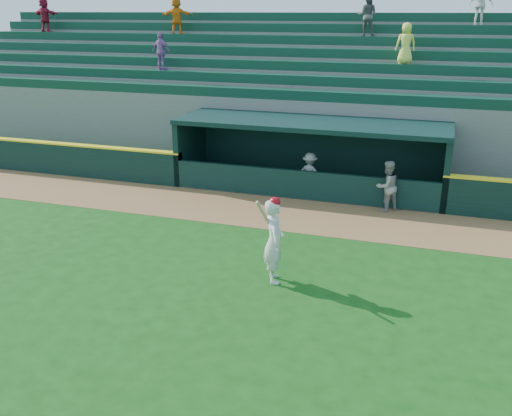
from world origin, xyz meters
name	(u,v)px	position (x,y,z in m)	size (l,w,h in m)	color
ground	(235,280)	(0.00, 0.00, 0.00)	(120.00, 120.00, 0.00)	#124210
warning_track	(289,214)	(0.00, 4.90, 0.01)	(40.00, 3.00, 0.01)	brown
field_wall_left	(5,154)	(-12.25, 6.55, 0.60)	(15.50, 0.30, 1.20)	black
wall_stripe_left	(3,139)	(-12.25, 6.55, 1.23)	(15.50, 0.32, 0.06)	yellow
dugout_player_front	(387,186)	(2.85, 6.19, 0.82)	(0.80, 0.62, 1.64)	gray
dugout_player_inside	(310,173)	(0.12, 7.18, 0.73)	(0.94, 0.54, 1.46)	#A7A7A1
dugout	(312,150)	(0.00, 8.00, 1.36)	(9.40, 2.80, 2.46)	slate
stands	(337,102)	(-0.01, 12.57, 2.40)	(34.50, 6.25, 7.03)	slate
batter_at_plate	(274,240)	(0.87, 0.31, 1.04)	(0.74, 0.89, 2.10)	silver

